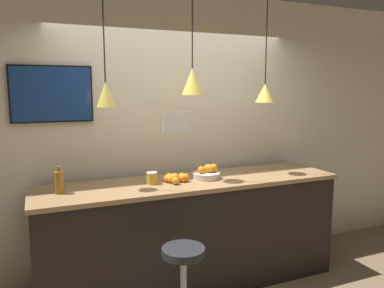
{
  "coord_description": "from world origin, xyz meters",
  "views": [
    {
      "loc": [
        -1.35,
        -2.42,
        1.93
      ],
      "look_at": [
        0.0,
        0.79,
        1.41
      ],
      "focal_mm": 35.0,
      "sensor_mm": 36.0,
      "label": 1
    }
  ],
  "objects": [
    {
      "name": "back_wall",
      "position": [
        0.0,
        1.25,
        1.45
      ],
      "size": [
        8.0,
        0.06,
        2.9
      ],
      "color": "beige",
      "rests_on": "ground_plane"
    },
    {
      "name": "service_counter",
      "position": [
        0.0,
        0.79,
        0.53
      ],
      "size": [
        2.91,
        0.72,
        1.06
      ],
      "color": "black",
      "rests_on": "ground_plane"
    },
    {
      "name": "bar_stool",
      "position": [
        -0.37,
        0.07,
        0.44
      ],
      "size": [
        0.45,
        0.45,
        0.74
      ],
      "color": "#B7B7BC",
      "rests_on": "ground_plane"
    },
    {
      "name": "fruit_bowl",
      "position": [
        0.16,
        0.8,
        1.11
      ],
      "size": [
        0.27,
        0.27,
        0.14
      ],
      "color": "beige",
      "rests_on": "service_counter"
    },
    {
      "name": "orange_pile",
      "position": [
        -0.18,
        0.79,
        1.1
      ],
      "size": [
        0.24,
        0.24,
        0.09
      ],
      "color": "orange",
      "rests_on": "service_counter"
    },
    {
      "name": "juice_bottle",
      "position": [
        -1.19,
        0.8,
        1.16
      ],
      "size": [
        0.08,
        0.08,
        0.23
      ],
      "color": "olive",
      "rests_on": "service_counter"
    },
    {
      "name": "spread_jar",
      "position": [
        -0.39,
        0.8,
        1.11
      ],
      "size": [
        0.1,
        0.1,
        0.11
      ],
      "color": "gold",
      "rests_on": "service_counter"
    },
    {
      "name": "pendant_lamp_left",
      "position": [
        -0.79,
        0.78,
        1.88
      ],
      "size": [
        0.16,
        0.16,
        1.03
      ],
      "color": "black"
    },
    {
      "name": "pendant_lamp_middle",
      "position": [
        0.0,
        0.78,
        1.99
      ],
      "size": [
        0.2,
        0.2,
        0.93
      ],
      "color": "black"
    },
    {
      "name": "pendant_lamp_right",
      "position": [
        0.79,
        0.78,
        1.89
      ],
      "size": [
        0.19,
        0.19,
        1.01
      ],
      "color": "black"
    },
    {
      "name": "mounted_tv",
      "position": [
        -1.2,
        1.2,
        1.88
      ],
      "size": [
        0.71,
        0.04,
        0.51
      ],
      "color": "black"
    },
    {
      "name": "hanging_menu_board",
      "position": [
        -0.26,
        0.51,
        1.65
      ],
      "size": [
        0.24,
        0.01,
        0.17
      ],
      "color": "white"
    }
  ]
}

